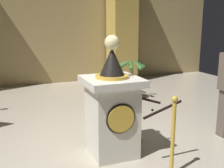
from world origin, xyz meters
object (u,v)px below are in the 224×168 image
pedestal_clock (112,109)px  stanchion_far (136,121)px  stanchion_near (172,148)px  potted_palm_right (131,86)px

pedestal_clock → stanchion_far: size_ratio=1.75×
pedestal_clock → stanchion_far: 0.68m
stanchion_near → stanchion_far: size_ratio=1.05×
pedestal_clock → stanchion_far: (0.52, 0.27, -0.35)m
pedestal_clock → stanchion_near: 1.01m
pedestal_clock → potted_palm_right: 3.17m
stanchion_near → pedestal_clock: bearing=120.4°
stanchion_near → stanchion_far: 1.10m
stanchion_near → potted_palm_right: 3.71m
stanchion_near → potted_palm_right: bearing=72.3°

